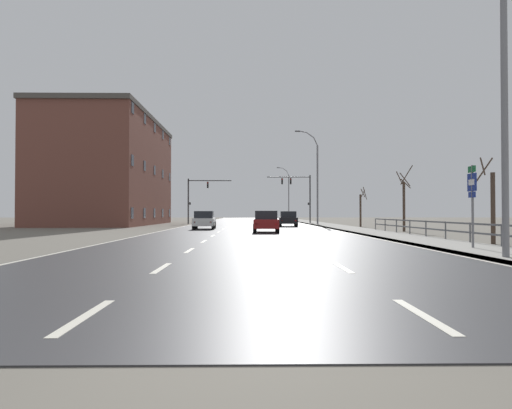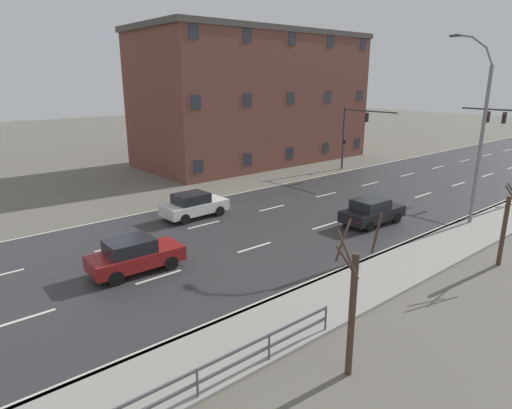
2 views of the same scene
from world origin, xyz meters
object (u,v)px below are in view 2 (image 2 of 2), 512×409
(traffic_signal_left, at_px, (353,129))
(car_far_right, at_px, (194,205))
(street_lamp_midground, at_px, (479,135))
(brick_building, at_px, (254,98))
(car_near_right, at_px, (135,255))
(car_far_left, at_px, (372,211))

(traffic_signal_left, relative_size, car_far_right, 1.40)
(street_lamp_midground, xyz_separation_m, brick_building, (-24.31, 3.65, 1.16))
(traffic_signal_left, distance_m, car_near_right, 26.62)
(car_far_left, height_order, car_far_right, same)
(brick_building, bearing_deg, street_lamp_midground, -8.53)
(traffic_signal_left, relative_size, brick_building, 0.25)
(car_near_right, relative_size, brick_building, 0.18)
(car_far_left, distance_m, car_near_right, 13.88)
(car_near_right, height_order, car_far_right, same)
(street_lamp_midground, height_order, car_far_left, street_lamp_midground)
(traffic_signal_left, height_order, brick_building, brick_building)
(car_near_right, bearing_deg, brick_building, 131.15)
(street_lamp_midground, distance_m, car_far_left, 7.29)
(street_lamp_midground, distance_m, brick_building, 24.61)
(street_lamp_midground, xyz_separation_m, traffic_signal_left, (-14.25, 7.05, -1.37))
(car_far_left, bearing_deg, traffic_signal_left, 134.75)
(car_far_left, bearing_deg, car_far_right, -134.87)
(traffic_signal_left, bearing_deg, brick_building, -161.29)
(car_near_right, bearing_deg, traffic_signal_left, 109.11)
(street_lamp_midground, relative_size, car_far_right, 2.59)
(car_far_right, bearing_deg, traffic_signal_left, 97.12)
(street_lamp_midground, xyz_separation_m, car_near_right, (-6.31, -18.17, -4.44))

